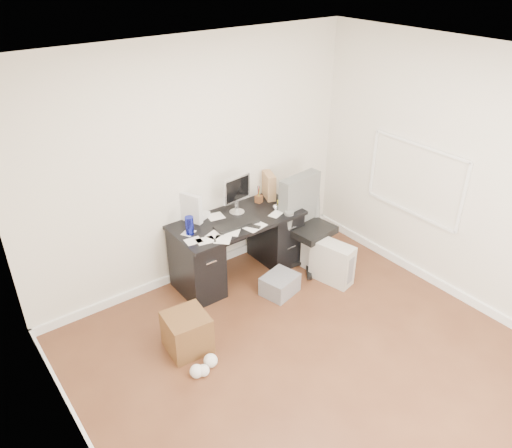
% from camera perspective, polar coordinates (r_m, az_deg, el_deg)
% --- Properties ---
extents(ground, '(4.00, 4.00, 0.00)m').
position_cam_1_polar(ground, '(4.85, 6.63, -15.91)').
color(ground, '#4C2818').
rests_on(ground, ground).
extents(room_shell, '(4.02, 4.02, 2.71)m').
position_cam_1_polar(room_shell, '(3.90, 8.07, 1.95)').
color(room_shell, silver).
rests_on(room_shell, ground).
extents(desk, '(1.50, 0.70, 0.75)m').
position_cam_1_polar(desk, '(5.76, -2.11, -2.42)').
color(desk, black).
rests_on(desk, ground).
extents(loose_papers, '(1.10, 0.60, 0.00)m').
position_cam_1_polar(loose_papers, '(5.44, -3.59, -0.17)').
color(loose_papers, white).
rests_on(loose_papers, desk).
extents(lcd_monitor, '(0.38, 0.24, 0.46)m').
position_cam_1_polar(lcd_monitor, '(5.59, -2.23, 3.35)').
color(lcd_monitor, silver).
rests_on(lcd_monitor, desk).
extents(keyboard, '(0.51, 0.20, 0.03)m').
position_cam_1_polar(keyboard, '(5.43, -2.21, -0.04)').
color(keyboard, black).
rests_on(keyboard, desk).
extents(computer_mouse, '(0.08, 0.08, 0.07)m').
position_cam_1_polar(computer_mouse, '(5.75, 2.22, 1.95)').
color(computer_mouse, silver).
rests_on(computer_mouse, desk).
extents(travel_mug, '(0.11, 0.11, 0.20)m').
position_cam_1_polar(travel_mug, '(5.28, -7.61, -0.18)').
color(travel_mug, '#151D93').
rests_on(travel_mug, desk).
extents(white_binder, '(0.23, 0.32, 0.33)m').
position_cam_1_polar(white_binder, '(5.49, -7.55, 1.86)').
color(white_binder, silver).
rests_on(white_binder, desk).
extents(magazine_file, '(0.22, 0.30, 0.31)m').
position_cam_1_polar(magazine_file, '(5.98, 1.48, 4.42)').
color(magazine_file, '#987249').
rests_on(magazine_file, desk).
extents(pen_cup, '(0.11, 0.11, 0.22)m').
position_cam_1_polar(pen_cup, '(5.88, 0.32, 3.44)').
color(pen_cup, brown).
rests_on(pen_cup, desk).
extents(yellow_book, '(0.19, 0.24, 0.04)m').
position_cam_1_polar(yellow_book, '(5.88, 3.85, 2.42)').
color(yellow_book, yellow).
rests_on(yellow_book, desk).
extents(paper_remote, '(0.28, 0.24, 0.02)m').
position_cam_1_polar(paper_remote, '(5.41, -0.16, -0.19)').
color(paper_remote, white).
rests_on(paper_remote, desk).
extents(office_chair, '(0.70, 0.70, 1.12)m').
position_cam_1_polar(office_chair, '(5.87, 6.16, -0.07)').
color(office_chair, '#515451').
rests_on(office_chair, ground).
extents(pc_tower, '(0.32, 0.53, 0.49)m').
position_cam_1_polar(pc_tower, '(5.79, 8.69, -4.35)').
color(pc_tower, '#B9B3A7').
rests_on(pc_tower, ground).
extents(shopping_bag, '(0.34, 0.26, 0.43)m').
position_cam_1_polar(shopping_bag, '(6.06, 6.67, -2.86)').
color(shopping_bag, silver).
rests_on(shopping_bag, ground).
extents(wicker_basket, '(0.43, 0.43, 0.39)m').
position_cam_1_polar(wicker_basket, '(4.91, -7.87, -12.16)').
color(wicker_basket, '#543419').
rests_on(wicker_basket, ground).
extents(desk_printer, '(0.44, 0.40, 0.22)m').
position_cam_1_polar(desk_printer, '(5.61, 2.73, -6.91)').
color(desk_printer, slate).
rests_on(desk_printer, ground).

